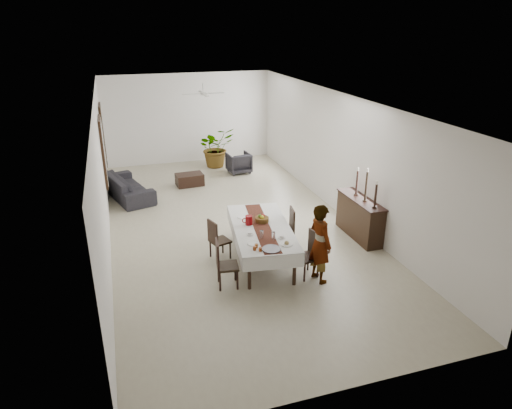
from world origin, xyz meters
name	(u,v)px	position (x,y,z in m)	size (l,w,h in m)	color
floor	(231,224)	(0.00, 0.00, 0.00)	(6.00, 12.00, 0.00)	#BEB697
ceiling	(228,99)	(0.00, 0.00, 3.20)	(6.00, 12.00, 0.02)	white
wall_back	(188,118)	(0.00, 6.00, 1.60)	(6.00, 0.02, 3.20)	white
wall_front	(346,296)	(0.00, -6.00, 1.60)	(6.00, 0.02, 3.20)	white
wall_left	(102,177)	(-3.00, 0.00, 1.60)	(0.02, 12.00, 3.20)	white
wall_right	(340,155)	(3.00, 0.00, 1.60)	(0.02, 12.00, 3.20)	white
dining_table_top	(262,228)	(0.18, -1.97, 0.74)	(1.02, 2.45, 0.05)	black
table_leg_fl	(249,273)	(-0.43, -3.06, 0.36)	(0.07, 0.07, 0.72)	black
table_leg_fr	(294,269)	(0.46, -3.18, 0.36)	(0.07, 0.07, 0.72)	black
table_leg_bl	(235,224)	(-0.11, -0.75, 0.36)	(0.07, 0.07, 0.72)	black
table_leg_br	(271,221)	(0.78, -0.88, 0.36)	(0.07, 0.07, 0.72)	black
tablecloth_top	(262,227)	(0.18, -1.97, 0.77)	(1.21, 2.64, 0.01)	silver
tablecloth_drape_left	(234,235)	(-0.41, -1.88, 0.62)	(0.01, 2.64, 0.31)	white
tablecloth_drape_right	(288,231)	(0.77, -2.05, 0.62)	(0.01, 2.64, 0.31)	white
tablecloth_drape_near	(274,263)	(0.00, -3.27, 0.62)	(1.21, 0.01, 0.31)	white
tablecloth_drape_far	(252,210)	(0.36, -0.67, 0.62)	(1.21, 0.01, 0.31)	white
table_runner	(262,226)	(0.18, -1.97, 0.78)	(0.36, 2.55, 0.00)	#5E281A
red_pitcher	(249,220)	(-0.05, -1.78, 0.88)	(0.15, 0.15, 0.20)	maroon
pitcher_handle	(245,220)	(-0.14, -1.77, 0.88)	(0.12, 0.12, 0.02)	maroon
wine_glass_near	(273,236)	(0.21, -2.64, 0.86)	(0.07, 0.07, 0.17)	white
wine_glass_mid	(262,235)	(0.00, -2.51, 0.86)	(0.07, 0.07, 0.17)	silver
teacup_right	(282,237)	(0.40, -2.62, 0.81)	(0.09, 0.09, 0.06)	white
saucer_right	(282,238)	(0.40, -2.62, 0.78)	(0.15, 0.15, 0.01)	silver
teacup_left	(250,233)	(-0.18, -2.28, 0.81)	(0.09, 0.09, 0.06)	white
saucer_left	(250,234)	(-0.18, -2.28, 0.78)	(0.15, 0.15, 0.01)	silver
plate_near_right	(287,244)	(0.38, -2.92, 0.79)	(0.25, 0.25, 0.02)	silver
bread_near_right	(287,243)	(0.38, -2.92, 0.81)	(0.09, 0.09, 0.09)	tan
plate_near_left	(253,243)	(-0.23, -2.68, 0.79)	(0.25, 0.25, 0.02)	silver
plate_far_left	(243,217)	(-0.07, -1.37, 0.79)	(0.25, 0.25, 0.02)	white
serving_tray	(271,249)	(0.03, -3.03, 0.79)	(0.37, 0.37, 0.02)	#45444A
jam_jar_a	(260,249)	(-0.20, -3.03, 0.82)	(0.07, 0.07, 0.08)	#8A3C14
jam_jar_b	(255,248)	(-0.29, -2.95, 0.82)	(0.07, 0.07, 0.08)	brown
jam_jar_c	(256,246)	(-0.23, -2.86, 0.82)	(0.07, 0.07, 0.08)	brown
fruit_basket	(262,220)	(0.26, -1.72, 0.83)	(0.31, 0.31, 0.10)	brown
fruit_red	(263,216)	(0.30, -1.71, 0.91)	(0.09, 0.09, 0.09)	maroon
fruit_green	(260,216)	(0.23, -1.69, 0.91)	(0.08, 0.08, 0.08)	#4B7222
fruit_yellow	(262,217)	(0.26, -1.77, 0.91)	(0.09, 0.09, 0.09)	yellow
chair_right_near_seat	(307,257)	(0.83, -2.94, 0.43)	(0.41, 0.41, 0.05)	black
chair_right_near_leg_fl	(318,268)	(1.03, -3.06, 0.20)	(0.04, 0.04, 0.40)	black
chair_right_near_leg_fr	(308,262)	(0.95, -2.74, 0.20)	(0.04, 0.04, 0.40)	black
chair_right_near_leg_bl	(305,273)	(0.70, -3.13, 0.20)	(0.04, 0.04, 0.40)	black
chair_right_near_leg_br	(295,266)	(0.63, -2.81, 0.20)	(0.04, 0.04, 0.40)	black
chair_right_near_back	(315,243)	(1.01, -2.89, 0.70)	(0.41, 0.04, 0.52)	black
chair_right_far_seat	(284,232)	(0.79, -1.69, 0.44)	(0.42, 0.42, 0.05)	black
chair_right_far_leg_fl	(292,244)	(0.94, -1.89, 0.21)	(0.04, 0.04, 0.42)	black
chair_right_far_leg_fr	(289,237)	(0.99, -1.55, 0.21)	(0.04, 0.04, 0.42)	black
chair_right_far_leg_bl	(277,245)	(0.60, -1.83, 0.21)	(0.04, 0.04, 0.42)	black
chair_right_far_leg_br	(275,238)	(0.65, -1.49, 0.21)	(0.04, 0.04, 0.42)	black
chair_right_far_back	(292,220)	(0.98, -1.72, 0.73)	(0.42, 0.04, 0.53)	black
chair_left_near_seat	(228,266)	(-0.80, -2.82, 0.44)	(0.42, 0.42, 0.05)	black
chair_left_near_leg_fl	(218,273)	(-0.95, -2.63, 0.21)	(0.04, 0.04, 0.41)	black
chair_left_near_leg_fr	(220,282)	(-0.99, -2.96, 0.21)	(0.04, 0.04, 0.41)	black
chair_left_near_leg_bl	(235,271)	(-0.61, -2.67, 0.21)	(0.04, 0.04, 0.41)	black
chair_left_near_leg_br	(237,280)	(-0.66, -3.01, 0.21)	(0.04, 0.04, 0.41)	black
chair_left_near_back	(217,254)	(-0.99, -2.79, 0.72)	(0.42, 0.04, 0.53)	black
chair_left_far_seat	(220,241)	(-0.68, -1.65, 0.41)	(0.39, 0.39, 0.04)	black
chair_left_far_leg_fl	(210,249)	(-0.88, -1.54, 0.19)	(0.04, 0.04, 0.39)	black
chair_left_far_leg_fr	(218,255)	(-0.78, -1.85, 0.19)	(0.04, 0.04, 0.39)	black
chair_left_far_leg_bl	(223,245)	(-0.57, -1.45, 0.19)	(0.04, 0.04, 0.39)	black
chair_left_far_leg_br	(230,251)	(-0.48, -1.75, 0.19)	(0.04, 0.04, 0.39)	black
chair_left_far_back	(213,232)	(-0.85, -1.70, 0.68)	(0.39, 0.04, 0.50)	black
woman	(320,243)	(1.00, -3.15, 0.82)	(0.60, 0.39, 1.64)	#909398
sideboard_body	(360,218)	(2.78, -1.60, 0.47)	(0.42, 1.58, 0.95)	black
sideboard_top	(361,199)	(2.78, -1.60, 0.96)	(0.46, 1.64, 0.03)	black
candlestick_near_base	(374,207)	(2.78, -2.18, 0.99)	(0.11, 0.11, 0.03)	black
candlestick_near_shaft	(376,196)	(2.78, -2.18, 1.27)	(0.05, 0.05, 0.53)	black
candlestick_near_candle	(377,183)	(2.78, -2.18, 1.58)	(0.04, 0.04, 0.08)	silver
candlestick_mid_base	(365,201)	(2.78, -1.76, 0.99)	(0.11, 0.11, 0.03)	black
candlestick_mid_shaft	(366,186)	(2.78, -1.76, 1.35)	(0.05, 0.05, 0.68)	black
candlestick_mid_candle	(368,170)	(2.78, -1.76, 1.73)	(0.04, 0.04, 0.08)	white
candlestick_far_base	(356,194)	(2.78, -1.34, 0.99)	(0.11, 0.11, 0.03)	black
candlestick_far_shaft	(357,183)	(2.78, -1.34, 1.30)	(0.05, 0.05, 0.58)	black
candlestick_far_candle	(358,169)	(2.78, -1.34, 1.63)	(0.04, 0.04, 0.08)	silver
sofa	(128,186)	(-2.42, 2.84, 0.34)	(2.31, 0.90, 0.67)	#28262B
armchair	(239,163)	(1.35, 4.12, 0.35)	(0.74, 0.76, 0.69)	#2A272D
coffee_table	(190,180)	(-0.50, 3.33, 0.19)	(0.84, 0.56, 0.37)	black
potted_plant	(216,147)	(0.77, 5.08, 0.70)	(1.27, 1.10, 1.40)	#2D6126
mirror_frame_near	(103,152)	(-2.96, 2.20, 1.60)	(0.06, 1.05, 1.85)	black
mirror_glass_near	(105,152)	(-2.92, 2.20, 1.60)	(0.01, 0.90, 1.70)	silver
mirror_frame_far	(103,135)	(-2.96, 4.30, 1.60)	(0.06, 1.05, 1.85)	black
mirror_glass_far	(104,135)	(-2.92, 4.30, 1.60)	(0.01, 0.90, 1.70)	white
fan_rod	(203,87)	(0.00, 3.00, 3.10)	(0.04, 0.04, 0.20)	silver
fan_hub	(203,94)	(0.00, 3.00, 2.90)	(0.16, 0.16, 0.08)	silver
fan_blade_n	(201,92)	(0.00, 3.35, 2.90)	(0.10, 0.55, 0.01)	silver
fan_blade_s	(206,95)	(0.00, 2.65, 2.90)	(0.10, 0.55, 0.01)	white
fan_blade_e	(215,93)	(0.35, 3.00, 2.90)	(0.55, 0.10, 0.01)	silver
fan_blade_w	(191,94)	(-0.35, 3.00, 2.90)	(0.55, 0.10, 0.01)	white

